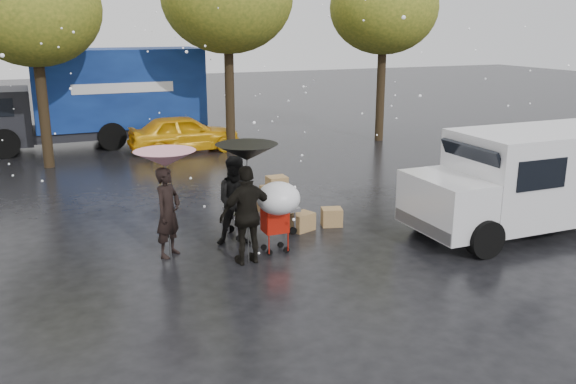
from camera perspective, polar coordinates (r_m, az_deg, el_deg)
name	(u,v)px	position (r m, az deg, el deg)	size (l,w,h in m)	color
ground	(264,260)	(11.73, -2.28, -6.39)	(90.00, 90.00, 0.00)	black
person_pink	(168,212)	(11.88, -11.17, -1.88)	(0.64, 0.42, 1.76)	black
person_middle	(238,201)	(12.31, -4.74, -0.84)	(0.89, 0.70, 1.84)	black
person_black	(248,215)	(11.32, -3.77, -2.17)	(1.10, 0.46, 1.88)	black
umbrella_pink	(165,159)	(11.62, -11.43, 3.07)	(1.17, 1.17, 2.08)	#4C4C4C
umbrella_black	(247,152)	(11.02, -3.88, 3.72)	(1.14, 1.14, 2.28)	#4C4C4C
vendor_cart	(265,201)	(12.99, -2.17, -0.82)	(1.52, 0.80, 1.27)	slate
shopping_cart	(278,202)	(11.67, -0.96, -0.96)	(0.84, 0.84, 1.46)	#B3160A
white_van	(526,179)	(13.97, 21.40, 1.12)	(4.91, 2.18, 2.20)	white
blue_truck	(96,98)	(23.61, -17.52, 8.41)	(8.30, 2.60, 3.50)	navy
box_ground_near	(332,217)	(13.65, 4.11, -2.34)	(0.45, 0.36, 0.40)	brown
box_ground_far	(302,222)	(13.32, 1.29, -2.79)	(0.50, 0.39, 0.39)	brown
yellow_taxi	(184,133)	(21.80, -9.67, 5.44)	(1.55, 3.86, 1.31)	#F3AA0C
tree_row	(137,2)	(20.50, -13.99, 16.86)	(21.60, 4.40, 7.12)	black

